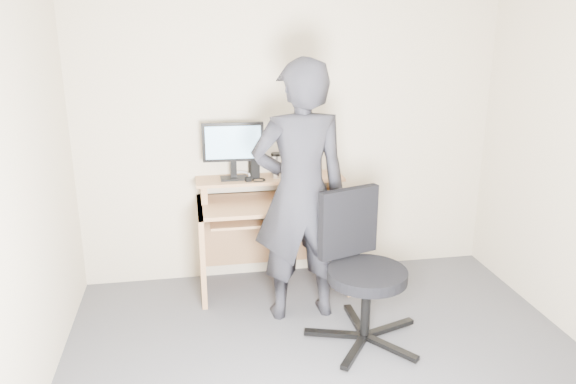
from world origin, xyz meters
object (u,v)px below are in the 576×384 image
object	(u,v)px
office_chair	(360,263)
desk	(272,222)
person	(300,193)
monitor	(233,146)

from	to	relation	value
office_chair	desk	bearing A→B (deg)	97.79
office_chair	person	world-z (taller)	person
monitor	person	distance (m)	0.78
desk	person	xyz separation A→B (m)	(0.13, -0.54, 0.41)
office_chair	person	size ratio (longest dim) A/B	0.53
person	monitor	bearing A→B (deg)	-57.92
office_chair	person	distance (m)	0.66
monitor	person	size ratio (longest dim) A/B	0.25
desk	person	world-z (taller)	person
desk	office_chair	xyz separation A→B (m)	(0.47, -0.94, 0.01)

